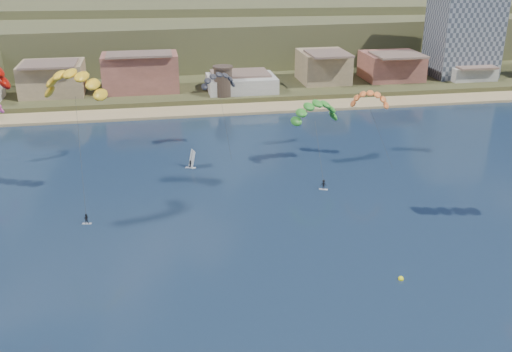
{
  "coord_description": "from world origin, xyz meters",
  "views": [
    {
      "loc": [
        -14.92,
        -52.24,
        44.45
      ],
      "look_at": [
        0.0,
        32.0,
        10.0
      ],
      "focal_mm": 41.77,
      "sensor_mm": 36.0,
      "label": 1
    }
  ],
  "objects_px": {
    "apartment_tower": "(465,26)",
    "kitesurfer_green": "(315,108)",
    "watchtower": "(223,81)",
    "kitesurfer_yellow": "(73,79)",
    "buoy": "(401,279)",
    "windsurfer": "(191,162)"
  },
  "relations": [
    {
      "from": "watchtower",
      "to": "windsurfer",
      "type": "distance_m",
      "value": 52.63
    },
    {
      "from": "watchtower",
      "to": "kitesurfer_yellow",
      "type": "bearing_deg",
      "value": -118.01
    },
    {
      "from": "watchtower",
      "to": "kitesurfer_green",
      "type": "xyz_separation_m",
      "value": [
        12.36,
        -53.2,
        5.78
      ]
    },
    {
      "from": "windsurfer",
      "to": "kitesurfer_green",
      "type": "bearing_deg",
      "value": -5.59
    },
    {
      "from": "apartment_tower",
      "to": "buoy",
      "type": "distance_m",
      "value": 133.03
    },
    {
      "from": "watchtower",
      "to": "windsurfer",
      "type": "bearing_deg",
      "value": -104.47
    },
    {
      "from": "apartment_tower",
      "to": "kitesurfer_yellow",
      "type": "xyz_separation_m",
      "value": [
        -113.14,
        -76.3,
        4.07
      ]
    },
    {
      "from": "buoy",
      "to": "watchtower",
      "type": "bearing_deg",
      "value": 97.18
    },
    {
      "from": "kitesurfer_green",
      "to": "watchtower",
      "type": "bearing_deg",
      "value": 103.08
    },
    {
      "from": "windsurfer",
      "to": "watchtower",
      "type": "bearing_deg",
      "value": 75.53
    },
    {
      "from": "kitesurfer_yellow",
      "to": "windsurfer",
      "type": "distance_m",
      "value": 31.05
    },
    {
      "from": "watchtower",
      "to": "windsurfer",
      "type": "relative_size",
      "value": 2.27
    },
    {
      "from": "windsurfer",
      "to": "buoy",
      "type": "xyz_separation_m",
      "value": [
        25.59,
        -48.55,
        -1.07
      ]
    },
    {
      "from": "apartment_tower",
      "to": "windsurfer",
      "type": "height_order",
      "value": "apartment_tower"
    },
    {
      "from": "apartment_tower",
      "to": "kitesurfer_green",
      "type": "distance_m",
      "value": 95.52
    },
    {
      "from": "kitesurfer_green",
      "to": "buoy",
      "type": "relative_size",
      "value": 21.94
    },
    {
      "from": "apartment_tower",
      "to": "kitesurfer_yellow",
      "type": "bearing_deg",
      "value": -146.0
    },
    {
      "from": "watchtower",
      "to": "buoy",
      "type": "height_order",
      "value": "watchtower"
    },
    {
      "from": "kitesurfer_yellow",
      "to": "buoy",
      "type": "xyz_separation_m",
      "value": [
        45.64,
        -36.96,
        -21.76
      ]
    },
    {
      "from": "kitesurfer_yellow",
      "to": "kitesurfer_green",
      "type": "bearing_deg",
      "value": 11.31
    },
    {
      "from": "watchtower",
      "to": "kitesurfer_yellow",
      "type": "relative_size",
      "value": 0.34
    },
    {
      "from": "kitesurfer_green",
      "to": "buoy",
      "type": "xyz_separation_m",
      "value": [
        0.14,
        -46.06,
        -12.02
      ]
    }
  ]
}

